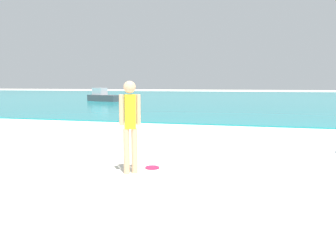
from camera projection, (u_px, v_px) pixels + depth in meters
water at (243, 97)px, 42.32m from camera, size 160.00×60.00×0.06m
person_standing at (130, 121)px, 6.18m from camera, size 0.36×0.25×1.75m
frisbee at (152, 168)px, 6.68m from camera, size 0.29×0.29×0.03m
boat_near at (103, 97)px, 31.65m from camera, size 3.85×2.49×1.25m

